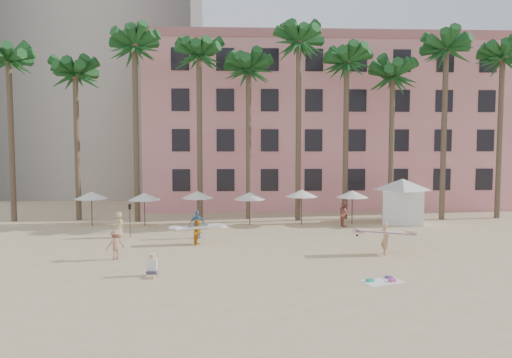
{
  "coord_description": "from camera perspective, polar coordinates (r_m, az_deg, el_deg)",
  "views": [
    {
      "loc": [
        -1.99,
        -22.33,
        5.98
      ],
      "look_at": [
        -0.79,
        6.0,
        4.0
      ],
      "focal_mm": 32.0,
      "sensor_mm": 36.0,
      "label": 1
    }
  ],
  "objects": [
    {
      "name": "ground",
      "position": [
        23.2,
        2.62,
        -10.95
      ],
      "size": [
        120.0,
        120.0,
        0.0
      ],
      "primitive_type": "plane",
      "color": "#D1B789",
      "rests_on": "ground"
    },
    {
      "name": "pink_hotel",
      "position": [
        49.2,
        8.16,
        6.31
      ],
      "size": [
        35.0,
        14.0,
        16.0
      ],
      "primitive_type": "cube",
      "color": "pink",
      "rests_on": "ground"
    },
    {
      "name": "palm_row",
      "position": [
        38.06,
        1.42,
        14.58
      ],
      "size": [
        44.4,
        5.4,
        16.3
      ],
      "color": "brown",
      "rests_on": "ground"
    },
    {
      "name": "umbrella_row",
      "position": [
        35.03,
        -4.07,
        -2.0
      ],
      "size": [
        22.5,
        2.7,
        2.73
      ],
      "color": "#332B23",
      "rests_on": "ground"
    },
    {
      "name": "cabana",
      "position": [
        37.89,
        17.8,
        -2.13
      ],
      "size": [
        5.59,
        5.59,
        3.5
      ],
      "color": "silver",
      "rests_on": "ground"
    },
    {
      "name": "beach_towel",
      "position": [
        21.58,
        15.54,
        -12.15
      ],
      "size": [
        2.03,
        1.54,
        0.14
      ],
      "color": "white",
      "rests_on": "ground"
    },
    {
      "name": "carrier_yellow",
      "position": [
        26.66,
        15.87,
        -6.88
      ],
      "size": [
        3.3,
        0.93,
        1.81
      ],
      "color": "tan",
      "rests_on": "ground"
    },
    {
      "name": "carrier_white",
      "position": [
        28.44,
        -7.25,
        -6.43
      ],
      "size": [
        2.87,
        1.08,
        1.55
      ],
      "color": "orange",
      "rests_on": "ground"
    },
    {
      "name": "beachgoers",
      "position": [
        30.25,
        -4.72,
        -5.71
      ],
      "size": [
        16.76,
        10.57,
        1.9
      ],
      "color": "teal",
      "rests_on": "ground"
    },
    {
      "name": "paddle",
      "position": [
        31.42,
        -15.49,
        -4.51
      ],
      "size": [
        0.18,
        0.04,
        2.23
      ],
      "color": "black",
      "rests_on": "ground"
    },
    {
      "name": "seated_man",
      "position": [
        22.11,
        -12.9,
        -10.83
      ],
      "size": [
        0.46,
        0.8,
        1.04
      ],
      "color": "#3F3F4C",
      "rests_on": "ground"
    }
  ]
}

